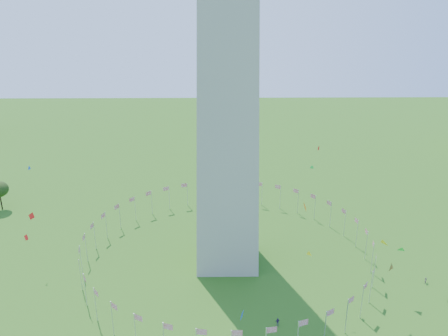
{
  "coord_description": "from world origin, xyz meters",
  "views": [
    {
      "loc": [
        -2.49,
        -59.37,
        67.81
      ],
      "look_at": [
        -1.06,
        35.0,
        33.73
      ],
      "focal_mm": 35.0,
      "sensor_mm": 36.0,
      "label": 1
    }
  ],
  "objects": [
    {
      "name": "flag_ring",
      "position": [
        -0.0,
        50.0,
        4.5
      ],
      "size": [
        80.24,
        80.24,
        9.0
      ],
      "color": "silver",
      "rests_on": "ground"
    },
    {
      "name": "kites_aloft",
      "position": [
        17.92,
        22.34,
        20.12
      ],
      "size": [
        117.11,
        62.24,
        40.22
      ],
      "color": "yellow",
      "rests_on": "ground"
    }
  ]
}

